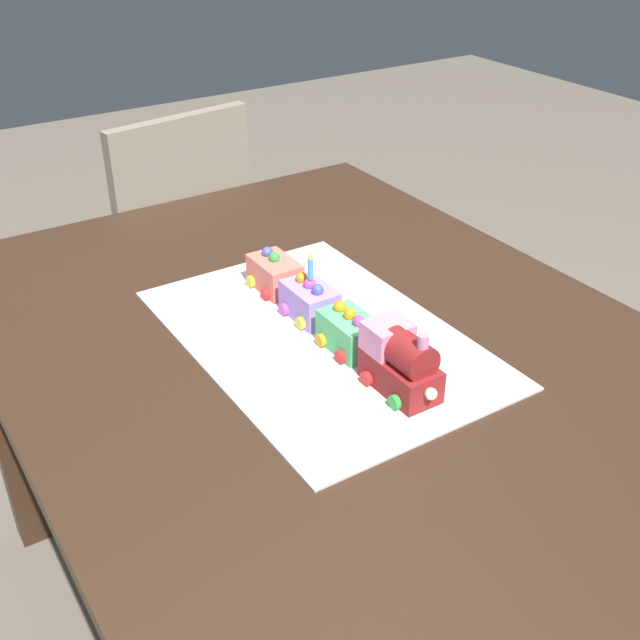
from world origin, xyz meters
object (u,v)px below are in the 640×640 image
chair (168,244)px  cake_car_tanker_lavender (310,301)px  cake_car_caboose_mint_green (350,332)px  birthday_candle (310,266)px  dining_table (334,397)px  cake_locomotive (400,361)px  cake_car_gondola_coral (275,274)px

chair → cake_car_tanker_lavender: 1.00m
cake_car_caboose_mint_green → birthday_candle: birthday_candle is taller
dining_table → cake_car_caboose_mint_green: 0.14m
dining_table → chair: size_ratio=1.63×
cake_locomotive → chair: bearing=-5.6°
cake_locomotive → birthday_candle: birthday_candle is taller
dining_table → cake_car_gondola_coral: 0.25m
cake_car_tanker_lavender → cake_car_gondola_coral: bearing=0.0°
chair → cake_locomotive: 1.24m
cake_locomotive → cake_car_gondola_coral: (0.37, -0.00, -0.02)m
cake_car_caboose_mint_green → cake_car_gondola_coral: bearing=0.0°
dining_table → cake_car_tanker_lavender: cake_car_tanker_lavender is taller
birthday_candle → cake_locomotive: bearing=180.0°
cake_locomotive → cake_car_caboose_mint_green: 0.13m
cake_car_gondola_coral → cake_car_caboose_mint_green: bearing=180.0°
chair → dining_table: bearing=74.7°
birthday_candle → cake_car_gondola_coral: bearing=-0.0°
dining_table → cake_car_tanker_lavender: bearing=-6.1°
cake_locomotive → cake_car_tanker_lavender: 0.25m
cake_car_caboose_mint_green → cake_locomotive: bearing=180.0°
cake_car_tanker_lavender → birthday_candle: bearing=180.0°
dining_table → cake_car_caboose_mint_green: bearing=-161.2°
cake_locomotive → cake_car_gondola_coral: 0.37m
birthday_candle → cake_car_caboose_mint_green: bearing=-180.0°
chair → cake_car_gondola_coral: bearing=73.6°
chair → cake_car_caboose_mint_green: (-1.06, 0.12, 0.30)m
cake_locomotive → cake_car_caboose_mint_green: size_ratio=1.40×
chair → cake_car_tanker_lavender: chair is taller
dining_table → cake_car_tanker_lavender: 0.17m
dining_table → cake_car_gondola_coral: cake_car_gondola_coral is taller
dining_table → cake_car_gondola_coral: size_ratio=14.00×
cake_car_caboose_mint_green → cake_car_tanker_lavender: 0.12m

